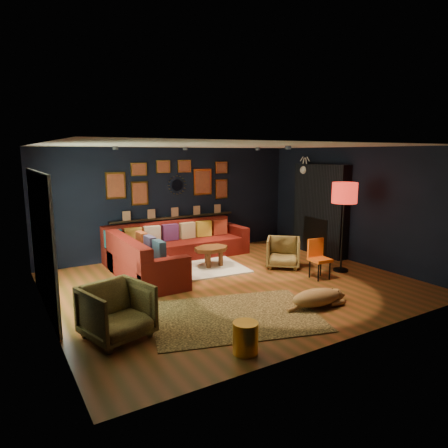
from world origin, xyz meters
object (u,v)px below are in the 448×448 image
sectional (166,252)px  gold_stool (245,338)px  pouf (178,272)px  floor_lamp (345,196)px  dog (317,294)px  coffee_table (211,251)px  armchair_right (283,251)px  armchair_left (117,309)px  orange_chair (318,255)px

sectional → gold_stool: 4.22m
pouf → floor_lamp: size_ratio=0.28×
gold_stool → dog: same height
sectional → coffee_table: 1.01m
sectional → floor_lamp: size_ratio=1.82×
gold_stool → armchair_right: bearing=44.0°
armchair_left → floor_lamp: size_ratio=0.44×
armchair_left → pouf: bearing=30.5°
pouf → dog: bearing=-58.6°
gold_stool → floor_lamp: size_ratio=0.21×
pouf → orange_chair: orange_chair is taller
gold_stool → pouf: bearing=81.7°
gold_stool → orange_chair: size_ratio=0.51×
coffee_table → floor_lamp: size_ratio=0.47×
coffee_table → armchair_right: bearing=-32.8°
sectional → orange_chair: (2.27, -2.36, 0.14)m
gold_stool → dog: size_ratio=0.33×
pouf → armchair_right: bearing=-5.6°
sectional → gold_stool: size_ratio=8.49×
pouf → dog: dog is taller
sectional → orange_chair: sectional is taller
coffee_table → floor_lamp: floor_lamp is taller
sectional → floor_lamp: 3.99m
pouf → floor_lamp: floor_lamp is taller
dog → orange_chair: bearing=51.3°
coffee_table → armchair_right: size_ratio=1.22×
coffee_table → armchair_right: 1.57m
floor_lamp → pouf: bearing=161.4°
sectional → armchair_left: (-1.94, -2.93, 0.09)m
armchair_left → dog: (3.10, -0.55, -0.20)m
gold_stool → dog: (1.85, 0.68, 0.01)m
floor_lamp → dog: 2.62m
coffee_table → dog: bearing=-83.8°
armchair_left → orange_chair: size_ratio=1.05×
coffee_table → pouf: 1.26m
floor_lamp → gold_stool: bearing=-153.0°
sectional → armchair_right: size_ratio=4.74×
dog → floor_lamp: bearing=38.8°
coffee_table → pouf: coffee_table is taller
coffee_table → orange_chair: bearing=-51.6°
sectional → orange_chair: size_ratio=4.34×
sectional → floor_lamp: (3.03, -2.27, 1.27)m
coffee_table → gold_stool: 3.92m
pouf → sectional: bearing=77.9°
armchair_left → orange_chair: bearing=-8.0°
coffee_table → dog: size_ratio=0.71×
sectional → pouf: sectional is taller
pouf → floor_lamp: 3.73m
sectional → pouf: 1.20m
orange_chair → dog: orange_chair is taller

